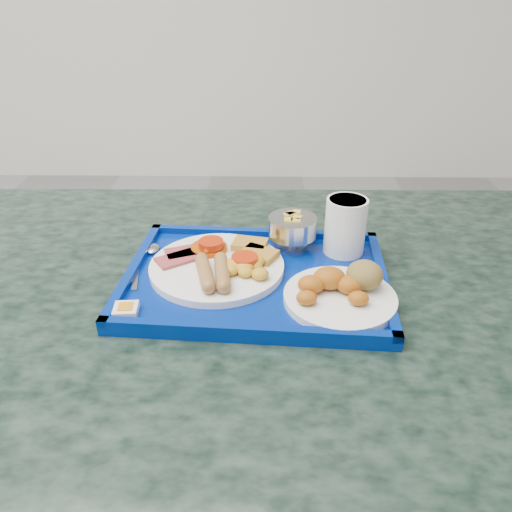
{
  "coord_description": "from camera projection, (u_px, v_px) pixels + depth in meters",
  "views": [
    {
      "loc": [
        1.05,
        -0.45,
        1.29
      ],
      "look_at": [
        1.04,
        0.28,
        0.88
      ],
      "focal_mm": 35.0,
      "sensor_mm": 36.0,
      "label": 1
    }
  ],
  "objects": [
    {
      "name": "bread_plate",
      "position": [
        342.0,
        290.0,
        0.78
      ],
      "size": [
        0.18,
        0.18,
        0.06
      ],
      "rotation": [
        0.0,
        0.0,
        -0.17
      ],
      "color": "white",
      "rests_on": "tray"
    },
    {
      "name": "main_plate",
      "position": [
        222.0,
        264.0,
        0.86
      ],
      "size": [
        0.23,
        0.23,
        0.04
      ],
      "rotation": [
        0.0,
        0.0,
        0.08
      ],
      "color": "white",
      "rests_on": "tray"
    },
    {
      "name": "spoon",
      "position": [
        148.0,
        254.0,
        0.91
      ],
      "size": [
        0.04,
        0.16,
        0.01
      ],
      "rotation": [
        0.0,
        0.0,
        0.17
      ],
      "color": "#B3B3B5",
      "rests_on": "tray"
    },
    {
      "name": "juice_cup",
      "position": [
        345.0,
        224.0,
        0.9
      ],
      "size": [
        0.07,
        0.07,
        0.1
      ],
      "color": "white",
      "rests_on": "tray"
    },
    {
      "name": "fruit_bowl",
      "position": [
        293.0,
        227.0,
        0.92
      ],
      "size": [
        0.09,
        0.09,
        0.06
      ],
      "color": "#B3B3B5",
      "rests_on": "tray"
    },
    {
      "name": "table",
      "position": [
        254.0,
        381.0,
        0.95
      ],
      "size": [
        1.33,
        0.89,
        0.83
      ],
      "rotation": [
        0.0,
        0.0,
        0.01
      ],
      "color": "slate",
      "rests_on": "floor"
    },
    {
      "name": "tray",
      "position": [
        256.0,
        279.0,
        0.85
      ],
      "size": [
        0.46,
        0.35,
        0.03
      ],
      "rotation": [
        0.0,
        0.0,
        -0.07
      ],
      "color": "navy",
      "rests_on": "table"
    },
    {
      "name": "knife",
      "position": [
        133.0,
        271.0,
        0.86
      ],
      "size": [
        0.03,
        0.18,
        0.0
      ],
      "primitive_type": "cube",
      "rotation": [
        0.0,
        0.0,
        -0.12
      ],
      "color": "#B3B3B5",
      "rests_on": "tray"
    },
    {
      "name": "jam_packet",
      "position": [
        126.0,
        310.0,
        0.76
      ],
      "size": [
        0.04,
        0.04,
        0.01
      ],
      "rotation": [
        0.0,
        0.0,
        0.08
      ],
      "color": "white",
      "rests_on": "tray"
    }
  ]
}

